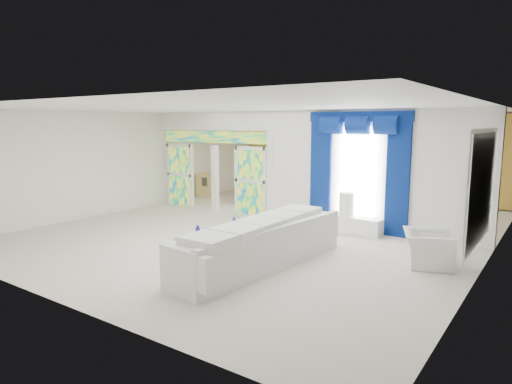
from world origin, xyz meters
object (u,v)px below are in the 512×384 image
Objects in this scene: console_table at (357,225)px; grand_piano at (277,184)px; white_sofa at (262,246)px; coffee_table at (216,242)px; armchair at (428,249)px.

console_table is 5.64m from grand_piano.
white_sofa is 7.94m from grand_piano.
white_sofa is 1.40m from coffee_table.
console_table is 0.59× the size of grand_piano.
coffee_table is (-1.35, 0.30, -0.19)m from white_sofa.
coffee_table is at bearing -79.42° from grand_piano.
console_table is at bearing 31.70° from armchair.
white_sofa reaches higher than console_table.
white_sofa is 4.07× the size of armchair.
white_sofa is 2.00× the size of grand_piano.
white_sofa is at bearing 105.87° from armchair.
grand_piano is at bearing 32.07° from armchair.
coffee_table is 3.64m from console_table.
console_table is 1.21× the size of armchair.
armchair is (3.88, 1.56, 0.12)m from coffee_table.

